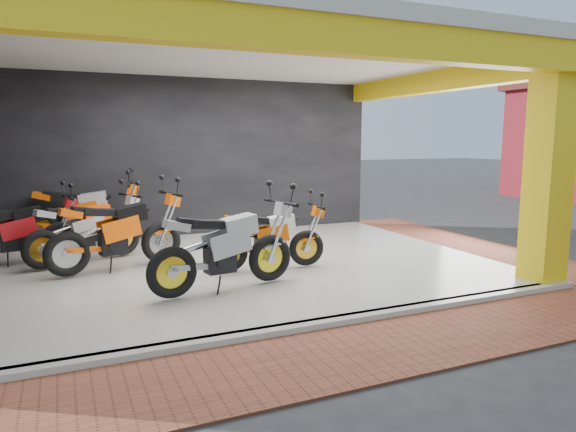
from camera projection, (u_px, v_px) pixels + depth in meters
name	position (u px, v px, depth m)	size (l,w,h in m)	color
ground	(295.00, 302.00, 6.97)	(80.00, 80.00, 0.00)	#2D2D30
showroom_floor	(247.00, 265.00, 8.78)	(8.00, 6.00, 0.10)	silver
showroom_ceiling	(244.00, 51.00, 8.25)	(8.40, 6.40, 0.20)	beige
back_wall	(199.00, 159.00, 11.33)	(8.20, 0.20, 3.50)	black
corner_column	(549.00, 169.00, 7.53)	(0.50, 0.50, 3.50)	yellow
header_beam_front	(334.00, 36.00, 5.58)	(8.40, 0.30, 0.40)	yellow
header_beam_right	(441.00, 81.00, 9.89)	(0.30, 6.40, 0.40)	yellow
floor_kerb	(331.00, 323.00, 6.04)	(8.00, 0.20, 0.10)	silver
paver_front	(367.00, 350.00, 5.34)	(9.00, 1.40, 0.03)	brown
paver_right	(464.00, 244.00, 10.70)	(1.40, 7.00, 0.03)	brown
moto_hero	(307.00, 231.00, 8.39)	(1.98, 0.73, 1.21)	#E05809
moto_row_a	(270.00, 235.00, 7.45)	(2.31, 0.86, 1.41)	#9C9FA4
moto_row_b	(161.00, 222.00, 8.59)	(2.32, 0.86, 1.42)	#FF5D0A
moto_row_c	(122.00, 220.00, 9.13)	(2.15, 0.80, 1.31)	#A5A7AD
moto_row_d	(58.00, 223.00, 8.91)	(2.13, 0.79, 1.30)	red
moto_row_e	(121.00, 208.00, 10.22)	(2.37, 0.88, 1.45)	#F0590A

